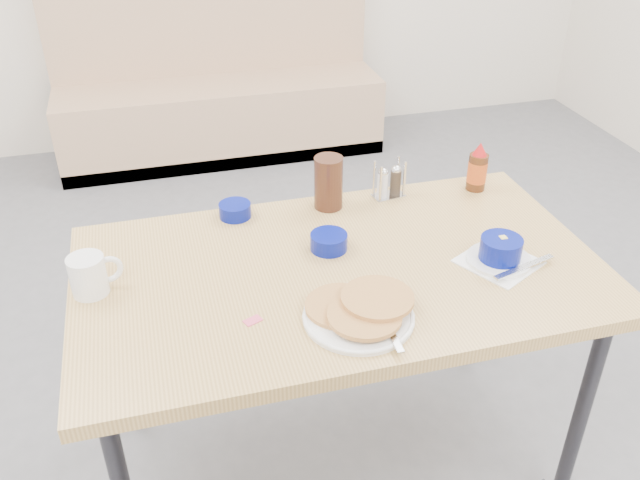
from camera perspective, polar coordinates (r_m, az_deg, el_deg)
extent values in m
cube|color=tan|center=(4.22, -8.28, 10.15)|extent=(1.90, 0.55, 0.45)
cube|color=tan|center=(4.28, -9.25, 17.36)|extent=(1.90, 0.12, 1.00)
cube|color=#2D2D33|center=(4.29, -8.09, 7.86)|extent=(1.90, 0.55, 0.08)
cube|color=tan|center=(1.82, 1.67, -2.79)|extent=(1.40, 0.80, 0.04)
cylinder|color=#2D2D33|center=(2.10, 21.15, -13.45)|extent=(0.04, 0.04, 0.72)
cylinder|color=#2D2D33|center=(2.26, -16.34, -8.47)|extent=(0.04, 0.04, 0.72)
cylinder|color=#2D2D33|center=(2.49, 13.16, -3.65)|extent=(0.04, 0.04, 0.72)
cylinder|color=white|center=(1.63, 3.26, -6.51)|extent=(0.27, 0.27, 0.01)
cylinder|color=#DB9652|center=(1.64, 1.81, -5.58)|extent=(0.18, 0.18, 0.01)
cylinder|color=#DB9652|center=(1.60, 3.77, -6.40)|extent=(0.18, 0.18, 0.01)
cylinder|color=#DB9652|center=(1.64, 4.86, -4.89)|extent=(0.18, 0.18, 0.01)
cube|color=silver|center=(1.57, 6.15, -8.00)|extent=(0.02, 0.12, 0.00)
cylinder|color=white|center=(1.79, -18.95, -2.84)|extent=(0.09, 0.09, 0.10)
cylinder|color=black|center=(1.76, -19.21, -1.60)|extent=(0.08, 0.08, 0.00)
torus|color=white|center=(1.79, -17.41, -2.40)|extent=(0.08, 0.03, 0.08)
cube|color=white|center=(1.89, 14.80, -1.78)|extent=(0.25, 0.25, 0.00)
cylinder|color=white|center=(1.89, 14.83, -1.60)|extent=(0.17, 0.17, 0.01)
cylinder|color=navy|center=(1.87, 14.98, -0.70)|extent=(0.11, 0.11, 0.06)
cylinder|color=white|center=(1.86, 15.08, -0.06)|extent=(0.10, 0.10, 0.01)
cube|color=#F4DB60|center=(1.86, 15.16, 0.15)|extent=(0.02, 0.02, 0.01)
cube|color=silver|center=(1.86, 16.83, -2.18)|extent=(0.20, 0.07, 0.01)
cylinder|color=navy|center=(2.04, -7.17, 2.50)|extent=(0.10, 0.10, 0.04)
cylinder|color=navy|center=(1.87, 0.75, -0.14)|extent=(0.10, 0.10, 0.05)
cylinder|color=#3B1E12|center=(2.05, 0.72, 4.85)|extent=(0.10, 0.10, 0.16)
cube|color=silver|center=(2.16, 5.77, 3.75)|extent=(0.11, 0.07, 0.00)
cylinder|color=silver|center=(2.10, 5.13, 4.73)|extent=(0.01, 0.01, 0.12)
cylinder|color=silver|center=(2.14, 7.13, 5.15)|extent=(0.01, 0.01, 0.12)
cylinder|color=silver|center=(2.13, 4.58, 5.21)|extent=(0.01, 0.01, 0.12)
cylinder|color=silver|center=(2.17, 6.56, 5.61)|extent=(0.01, 0.01, 0.12)
cylinder|color=silver|center=(2.13, 5.29, 4.62)|extent=(0.03, 0.03, 0.08)
cylinder|color=#3F3326|center=(2.15, 6.37, 4.85)|extent=(0.03, 0.03, 0.08)
cylinder|color=#47230F|center=(2.23, 13.09, 5.60)|extent=(0.06, 0.06, 0.12)
cylinder|color=orange|center=(2.22, 13.09, 5.65)|extent=(0.06, 0.06, 0.07)
cone|color=red|center=(2.19, 13.34, 7.48)|extent=(0.05, 0.05, 0.04)
cube|color=#E64C6C|center=(1.64, -5.68, -6.77)|extent=(0.05, 0.04, 0.00)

